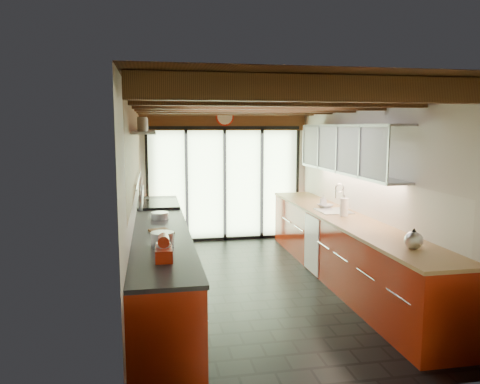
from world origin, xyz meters
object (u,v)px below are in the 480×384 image
Objects in this scene: kettle at (414,239)px; bowl at (325,206)px; paper_towel at (344,207)px; stand_mixer at (164,250)px; soap_bottle at (323,201)px.

kettle is 1.04× the size of bowl.
stand_mixer is at bearing -145.74° from paper_towel.
paper_towel reaches higher than stand_mixer.
soap_bottle is (0.00, 2.58, 0.00)m from kettle.
stand_mixer is 0.91× the size of paper_towel.
paper_towel is 0.73m from bowl.
paper_towel is at bearing 34.26° from stand_mixer.
soap_bottle is at bearing 90.00° from bowl.
bowl is (0.00, -0.08, -0.07)m from soap_bottle.
paper_towel is at bearing -90.00° from soap_bottle.
kettle is 2.51m from bowl.
stand_mixer is 1.40× the size of soap_bottle.
soap_bottle is 0.11m from bowl.
soap_bottle reaches higher than bowl.
bowl is (2.54, 2.46, -0.07)m from stand_mixer.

